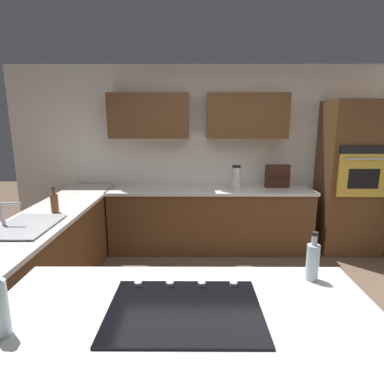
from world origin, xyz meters
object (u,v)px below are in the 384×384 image
object	(u,v)px
spice_rack	(277,176)
second_bottle	(313,261)
sink_unit	(26,225)
cooktop	(185,309)
blender	(236,179)
dish_soap_bottle	(54,202)
oil_bottle	(0,306)
wall_oven	(351,178)

from	to	relation	value
spice_rack	second_bottle	size ratio (longest dim) A/B	1.13
sink_unit	cooktop	size ratio (longest dim) A/B	0.92
blender	dish_soap_bottle	xyz separation A→B (m)	(2.02, 1.15, -0.04)
cooktop	spice_rack	bearing A→B (deg)	-112.18
cooktop	second_bottle	xyz separation A→B (m)	(-0.74, -0.32, 0.11)
second_bottle	blender	bearing A→B (deg)	-87.45
spice_rack	oil_bottle	size ratio (longest dim) A/B	0.99
wall_oven	spice_rack	size ratio (longest dim) A/B	6.25
blender	spice_rack	world-z (taller)	blender
spice_rack	blender	bearing A→B (deg)	11.56
sink_unit	blender	size ratio (longest dim) A/B	2.11
sink_unit	dish_soap_bottle	xyz separation A→B (m)	(-0.06, -0.48, 0.09)
sink_unit	second_bottle	distance (m)	2.39
wall_oven	oil_bottle	size ratio (longest dim) A/B	6.18
wall_oven	blender	distance (m)	1.60
blender	wall_oven	bearing A→B (deg)	-178.61
wall_oven	spice_rack	bearing A→B (deg)	-4.81
sink_unit	dish_soap_bottle	bearing A→B (deg)	-96.95
wall_oven	dish_soap_bottle	distance (m)	3.81
wall_oven	sink_unit	xyz separation A→B (m)	(3.68, 1.67, -0.13)
sink_unit	oil_bottle	xyz separation A→B (m)	(-0.65, 1.45, 0.12)
second_bottle	oil_bottle	bearing A→B (deg)	18.34
sink_unit	spice_rack	xyz separation A→B (m)	(-2.68, -1.75, 0.14)
wall_oven	dish_soap_bottle	world-z (taller)	wall_oven
wall_oven	blender	size ratio (longest dim) A/B	6.33
cooktop	blender	distance (m)	2.97
wall_oven	oil_bottle	world-z (taller)	wall_oven
blender	second_bottle	bearing A→B (deg)	92.55
sink_unit	second_bottle	xyz separation A→B (m)	(-2.19, 0.94, 0.10)
spice_rack	dish_soap_bottle	size ratio (longest dim) A/B	1.25
dish_soap_bottle	spice_rack	bearing A→B (deg)	-154.07
sink_unit	blender	distance (m)	2.64
blender	second_bottle	distance (m)	2.57
wall_oven	dish_soap_bottle	size ratio (longest dim) A/B	7.81
cooktop	wall_oven	bearing A→B (deg)	-127.25
cooktop	dish_soap_bottle	xyz separation A→B (m)	(1.39, -1.74, 0.10)
blender	oil_bottle	distance (m)	3.39
spice_rack	oil_bottle	xyz separation A→B (m)	(2.02, 3.20, -0.02)
sink_unit	oil_bottle	bearing A→B (deg)	114.26
wall_oven	cooktop	bearing A→B (deg)	52.75
wall_oven	second_bottle	distance (m)	3.00
wall_oven	blender	xyz separation A→B (m)	(1.60, 0.04, -0.01)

